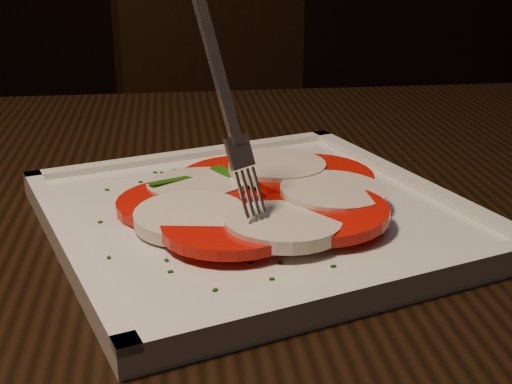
{
  "coord_description": "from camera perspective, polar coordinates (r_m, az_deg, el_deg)",
  "views": [
    {
      "loc": [
        0.17,
        -0.72,
        0.98
      ],
      "look_at": [
        0.23,
        -0.19,
        0.78
      ],
      "focal_mm": 50.0,
      "sensor_mm": 36.0,
      "label": 1
    }
  ],
  "objects": [
    {
      "name": "table",
      "position": [
        0.72,
        3.01,
        -6.59
      ],
      "size": [
        1.2,
        0.81,
        0.75
      ],
      "rotation": [
        0.0,
        0.0,
        0.0
      ],
      "color": "black",
      "rests_on": "ground"
    },
    {
      "name": "chair",
      "position": [
        1.46,
        -1.27,
        2.91
      ],
      "size": [
        0.56,
        0.56,
        0.93
      ],
      "rotation": [
        0.0,
        0.0,
        0.43
      ],
      "color": "black",
      "rests_on": "ground"
    },
    {
      "name": "plate",
      "position": [
        0.58,
        0.0,
        -2.07
      ],
      "size": [
        0.4,
        0.4,
        0.01
      ],
      "primitive_type": "cube",
      "rotation": [
        0.0,
        0.0,
        0.33
      ],
      "color": "silver",
      "rests_on": "table"
    },
    {
      "name": "caprese_salad",
      "position": [
        0.58,
        0.0,
        -0.48
      ],
      "size": [
        0.23,
        0.27,
        0.03
      ],
      "color": "red",
      "rests_on": "plate"
    },
    {
      "name": "fork",
      "position": [
        0.52,
        -3.47,
        8.67
      ],
      "size": [
        0.07,
        0.08,
        0.18
      ],
      "primitive_type": null,
      "rotation": [
        0.0,
        0.0,
        0.66
      ],
      "color": "white",
      "rests_on": "caprese_salad"
    }
  ]
}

